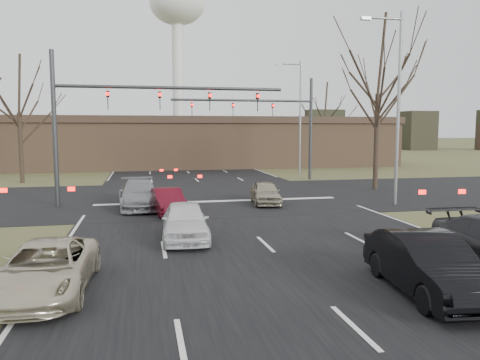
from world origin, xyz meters
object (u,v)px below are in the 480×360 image
object	(u,v)px
car_silver_suv	(46,268)
car_silver_ahead	(266,193)
streetlight_right_far	(298,111)
car_black_hatch	(427,265)
car_white_sedan	(185,221)
water_tower	(177,13)
car_grey_ahead	(139,194)
mast_arm_near	(120,109)
streetlight_right_near	(396,99)
building	(200,142)
mast_arm_far	(277,116)
car_red_ahead	(168,201)

from	to	relation	value
car_silver_suv	car_silver_ahead	distance (m)	15.10
streetlight_right_far	car_black_hatch	distance (m)	30.65
streetlight_right_far	car_white_sedan	size ratio (longest dim) A/B	2.45
water_tower	car_silver_ahead	size ratio (longest dim) A/B	12.43
water_tower	car_grey_ahead	xyz separation A→B (m)	(-10.34, -108.25, -34.75)
mast_arm_near	streetlight_right_near	bearing A→B (deg)	-12.05
car_silver_suv	car_white_sedan	distance (m)	6.23
building	mast_arm_far	distance (m)	15.75
streetlight_right_far	car_silver_suv	xyz separation A→B (m)	(-15.82, -27.58, -4.96)
car_red_ahead	car_silver_ahead	distance (m)	5.63
car_silver_suv	car_red_ahead	size ratio (longest dim) A/B	1.24
water_tower	car_red_ahead	size ratio (longest dim) A/B	12.17
water_tower	streetlight_right_near	bearing A→B (deg)	-88.53
streetlight_right_near	car_silver_suv	distance (m)	19.27
car_silver_suv	car_grey_ahead	xyz separation A→B (m)	(2.16, 12.32, 0.09)
mast_arm_near	building	bearing A→B (deg)	73.87
streetlight_right_far	car_silver_ahead	bearing A→B (deg)	-114.59
mast_arm_far	car_silver_ahead	distance (m)	12.74
streetlight_right_near	car_black_hatch	distance (m)	14.79
car_silver_suv	car_red_ahead	xyz separation A→B (m)	(3.50, 10.41, -0.03)
streetlight_right_far	car_silver_suv	bearing A→B (deg)	-119.84
streetlight_right_near	car_grey_ahead	xyz separation A→B (m)	(-13.16, 1.75, -4.87)
streetlight_right_near	car_red_ahead	world-z (taller)	streetlight_right_near
car_black_hatch	building	bearing A→B (deg)	96.41
building	car_silver_ahead	xyz separation A→B (m)	(0.31, -26.31, -2.06)
mast_arm_far	car_white_sedan	distance (m)	21.11
car_black_hatch	car_red_ahead	bearing A→B (deg)	119.99
streetlight_right_near	streetlight_right_far	xyz separation A→B (m)	(0.50, 17.00, 0.00)
streetlight_right_near	streetlight_right_far	distance (m)	17.01
mast_arm_far	car_grey_ahead	world-z (taller)	mast_arm_far
car_silver_ahead	streetlight_right_far	bearing A→B (deg)	72.89
car_white_sedan	car_grey_ahead	distance (m)	7.60
streetlight_right_near	car_silver_suv	bearing A→B (deg)	-145.38
water_tower	mast_arm_far	distance (m)	101.67
car_red_ahead	water_tower	bearing A→B (deg)	78.07
streetlight_right_near	car_grey_ahead	size ratio (longest dim) A/B	2.03
building	car_white_sedan	distance (m)	34.05
car_white_sedan	car_black_hatch	world-z (taller)	car_black_hatch
car_black_hatch	car_red_ahead	world-z (taller)	car_black_hatch
car_red_ahead	streetlight_right_far	bearing A→B (deg)	47.08
streetlight_right_far	car_grey_ahead	bearing A→B (deg)	-131.85
streetlight_right_near	car_black_hatch	xyz separation A→B (m)	(-6.22, -12.51, -4.85)
water_tower	streetlight_right_far	world-z (taller)	water_tower
mast_arm_near	car_silver_ahead	bearing A→B (deg)	-9.87
streetlight_right_near	car_white_sedan	bearing A→B (deg)	-153.73
car_black_hatch	car_red_ahead	size ratio (longest dim) A/B	1.22
streetlight_right_near	mast_arm_near	bearing A→B (deg)	167.95
water_tower	car_black_hatch	distance (m)	127.38
car_red_ahead	car_silver_ahead	xyz separation A→B (m)	(5.31, 1.86, 0.01)
building	mast_arm_near	world-z (taller)	mast_arm_near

